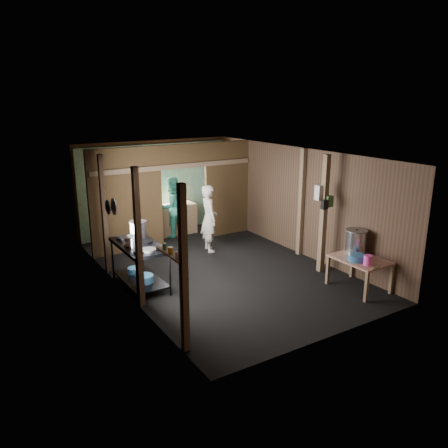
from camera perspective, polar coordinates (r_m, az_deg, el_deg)
floor at (r=10.14m, az=-0.60°, el=-5.72°), size 4.50×7.00×0.00m
ceiling at (r=9.50m, az=-0.64°, el=9.02°), size 4.50×7.00×0.00m
wall_back at (r=12.79m, az=-8.78°, el=4.75°), size 4.50×0.00×2.60m
wall_front at (r=7.11m, az=14.17°, el=-4.68°), size 4.50×0.00×2.60m
wall_left at (r=8.83m, az=-13.21°, el=-0.56°), size 0.00×7.00×2.60m
wall_right at (r=11.04m, az=9.44°, el=2.93°), size 0.00×7.00×2.60m
partition_left at (r=11.14m, az=-12.40°, el=2.89°), size 1.85×0.10×2.60m
partition_right at (r=12.37m, az=0.36°, el=4.55°), size 1.35×0.10×2.60m
partition_header at (r=11.57m, az=-5.27°, el=8.71°), size 1.30×0.10×0.60m
turquoise_panel at (r=12.75m, az=-8.66°, el=4.48°), size 4.40×0.06×2.50m
back_counter at (r=12.62m, az=-6.38°, el=0.60°), size 1.20×0.50×0.85m
wall_clock at (r=12.70m, az=-7.67°, el=7.46°), size 0.20×0.03×0.20m
post_left_a at (r=6.57m, az=-5.20°, el=-5.98°), size 0.10×0.12×2.60m
post_left_b at (r=8.13m, az=-10.91°, el=-1.86°), size 0.10×0.12×2.60m
post_left_c at (r=9.96m, az=-15.08°, el=1.18°), size 0.10×0.12×2.60m
post_right at (r=10.85m, az=9.85°, el=2.68°), size 0.10×0.12×2.60m
post_free at (r=9.85m, az=12.62°, el=1.18°), size 0.12×0.12×2.60m
cross_beam at (r=11.45m, az=-6.25°, el=7.34°), size 4.40×0.12×0.12m
pan_lid_big at (r=9.12m, az=-13.93°, el=2.19°), size 0.03×0.34×0.34m
pan_lid_small at (r=9.52m, az=-14.65°, el=2.09°), size 0.03×0.30×0.30m
wall_shelf at (r=6.97m, az=-6.85°, el=-3.85°), size 0.14×0.80×0.03m
jar_white at (r=6.73m, az=-5.96°, el=-3.95°), size 0.07×0.07×0.10m
jar_yellow at (r=6.95m, az=-6.87°, el=-3.34°), size 0.08×0.08×0.10m
jar_green at (r=7.14m, az=-7.62°, el=-2.84°), size 0.06×0.06×0.10m
bag_white at (r=9.76m, az=12.26°, el=3.97°), size 0.22×0.15×0.32m
bag_green at (r=9.79m, az=13.27°, el=2.85°), size 0.16×0.12×0.24m
bag_black at (r=9.69m, az=12.74°, el=2.45°), size 0.14×0.10×0.20m
gas_range at (r=9.21m, az=-10.70°, el=-5.25°), size 0.80×1.55×0.92m
prep_table at (r=9.41m, az=16.89°, el=-6.10°), size 0.80×1.09×0.65m
stove_pot_large at (r=9.46m, az=-10.91°, el=-0.71°), size 0.49×0.49×0.37m
stove_pot_med at (r=8.92m, az=-11.75°, el=-2.25°), size 0.35×0.35×0.23m
frying_pan at (r=8.61m, az=-9.64°, el=-3.31°), size 0.36×0.54×0.07m
blue_tub_front at (r=9.10m, az=-10.13°, el=-6.89°), size 0.36×0.36×0.15m
blue_tub_back at (r=9.60m, az=-11.38°, el=-5.84°), size 0.29×0.29×0.12m
stock_pot at (r=9.53m, az=16.52°, el=-2.22°), size 0.59×0.59×0.52m
wash_basin at (r=9.14m, az=16.60°, el=-4.16°), size 0.44×0.44×0.13m
pink_bucket at (r=8.96m, az=17.94°, el=-4.43°), size 0.19×0.19×0.20m
knife at (r=8.91m, az=18.93°, el=-5.27°), size 0.29×0.14×0.01m
yellow_tub at (r=12.57m, az=-5.67°, el=3.06°), size 0.39×0.39×0.22m
cook at (r=11.07m, az=-1.94°, el=0.72°), size 0.52×0.68×1.68m
worker_back at (r=12.29m, az=-6.71°, el=2.15°), size 0.90×0.76×1.67m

